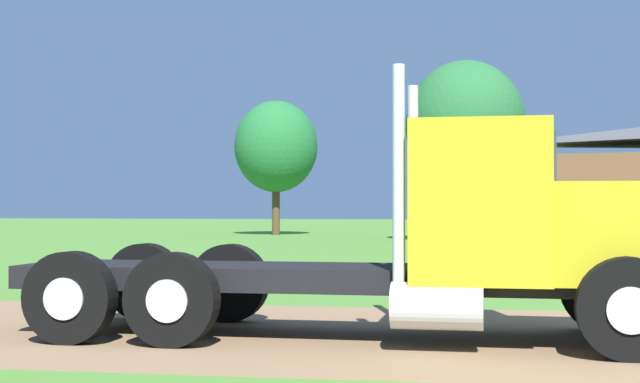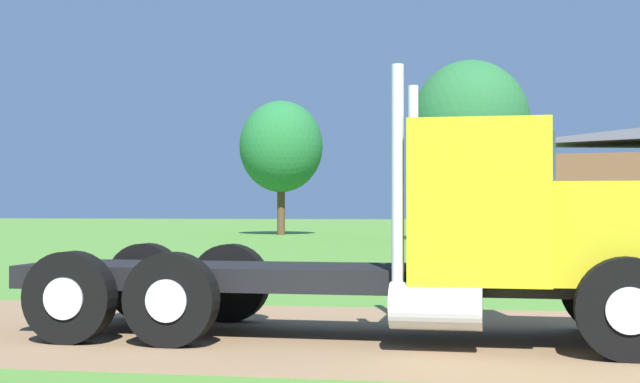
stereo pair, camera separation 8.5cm
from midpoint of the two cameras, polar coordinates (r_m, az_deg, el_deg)
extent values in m
cube|color=black|center=(11.25, 1.41, -5.39)|extent=(8.18, 1.72, 0.28)
cube|color=gold|center=(11.16, 18.09, -2.44)|extent=(1.71, 2.06, 1.14)
cube|color=gold|center=(11.06, 9.81, -0.68)|extent=(1.60, 2.35, 1.84)
cube|color=#2D3D4C|center=(11.09, 13.91, 1.24)|extent=(0.08, 1.93, 0.81)
cylinder|color=silver|center=(12.03, 5.62, 0.77)|extent=(0.14, 0.14, 2.46)
cylinder|color=silver|center=(10.21, 4.69, 1.07)|extent=(0.14, 0.14, 2.46)
cylinder|color=silver|center=(10.13, 7.08, -7.11)|extent=(1.01, 0.54, 0.52)
cylinder|color=black|center=(12.34, 17.04, -5.84)|extent=(1.09, 0.32, 1.08)
cylinder|color=silver|center=(12.50, 16.96, -5.78)|extent=(0.49, 0.05, 0.49)
cylinder|color=black|center=(10.05, 18.48, -6.96)|extent=(1.09, 0.32, 1.08)
cylinder|color=silver|center=(9.89, 18.61, -7.06)|extent=(0.49, 0.05, 0.49)
cylinder|color=black|center=(13.21, -11.09, -5.53)|extent=(1.09, 0.32, 1.08)
cylinder|color=silver|center=(13.36, -10.83, -5.48)|extent=(0.49, 0.05, 0.49)
cylinder|color=black|center=(11.11, -15.57, -6.40)|extent=(1.09, 0.32, 1.08)
cylinder|color=silver|center=(10.97, -15.94, -6.47)|extent=(0.49, 0.05, 0.49)
cylinder|color=black|center=(12.80, -5.86, -5.69)|extent=(1.09, 0.32, 1.08)
cylinder|color=silver|center=(12.95, -5.66, -5.64)|extent=(0.49, 0.05, 0.49)
cylinder|color=black|center=(10.62, -9.47, -6.67)|extent=(1.09, 0.32, 1.08)
cylinder|color=silver|center=(10.47, -9.77, -6.76)|extent=(0.49, 0.05, 0.49)
cylinder|color=#513823|center=(50.99, -2.82, -0.99)|extent=(0.44, 0.44, 3.09)
ellipsoid|color=#226A32|center=(51.10, -2.81, 2.83)|extent=(4.65, 4.65, 5.12)
cylinder|color=#513823|center=(42.32, 9.02, -1.00)|extent=(0.44, 0.44, 3.09)
ellipsoid|color=#266432|center=(42.48, 9.01, 4.06)|extent=(5.49, 5.49, 6.04)
camera|label=1|loc=(0.04, -90.21, 0.00)|focal=51.26mm
camera|label=2|loc=(0.04, 89.79, 0.00)|focal=51.26mm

